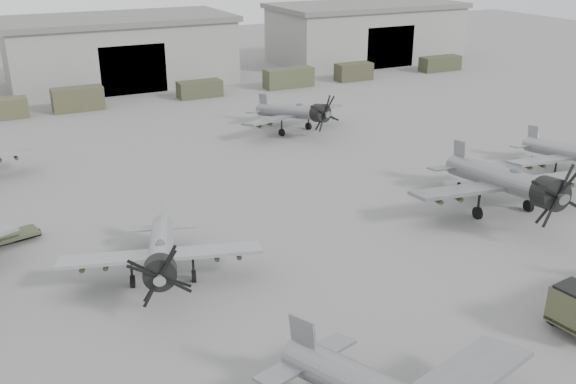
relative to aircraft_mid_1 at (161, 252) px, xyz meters
The scene contains 12 objects.
ground 13.06m from the aircraft_mid_1, 37.68° to the right, with size 220.00×220.00×0.00m, color #60605E.
hangar_center 55.08m from the aircraft_mid_1, 79.31° to the left, with size 29.00×14.80×8.70m.
hangar_right 72.48m from the aircraft_mid_1, 48.29° to the left, with size 29.00×14.80×8.70m.
support_truck_3 42.20m from the aircraft_mid_1, 86.60° to the left, with size 5.55×2.20×2.59m, color #41402A.
support_truck_4 45.37m from the aircraft_mid_1, 68.22° to the left, with size 5.33×2.20×1.97m, color #393D28.
support_truck_5 51.09m from the aircraft_mid_1, 55.54° to the left, with size 6.47×2.20×2.47m, color #3F442C.
support_truck_6 57.26m from the aircraft_mid_1, 47.36° to the left, with size 5.04×2.20×2.30m, color #3A3926.
support_truck_7 68.10m from the aircraft_mid_1, 38.21° to the left, with size 6.20×2.20×2.07m, color #363A26.
aircraft_mid_1 is the anchor object (origin of this frame).
aircraft_mid_2 24.28m from the aircraft_mid_1, ahead, with size 14.02×12.62×5.57m.
aircraft_mid_3 34.64m from the aircraft_mid_1, ahead, with size 11.65×10.49×4.63m.
aircraft_far_1 30.98m from the aircraft_mid_1, 48.88° to the left, with size 11.74×10.57×4.67m.
Camera 1 is at (-18.03, -23.58, 18.37)m, focal length 40.00 mm.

